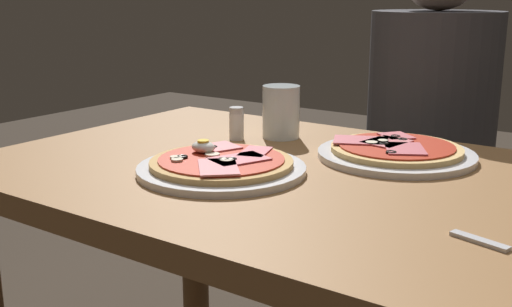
{
  "coord_description": "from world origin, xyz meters",
  "views": [
    {
      "loc": [
        0.53,
        -0.88,
        1.02
      ],
      "look_at": [
        -0.06,
        -0.04,
        0.76
      ],
      "focal_mm": 44.13,
      "sensor_mm": 36.0,
      "label": 1
    }
  ],
  "objects": [
    {
      "name": "dining_table",
      "position": [
        0.0,
        0.0,
        0.6
      ],
      "size": [
        1.12,
        0.72,
        0.73
      ],
      "color": "olive",
      "rests_on": "ground"
    },
    {
      "name": "pizza_foreground",
      "position": [
        -0.1,
        -0.09,
        0.74
      ],
      "size": [
        0.28,
        0.28,
        0.05
      ],
      "color": "white",
      "rests_on": "dining_table"
    },
    {
      "name": "pizza_across_left",
      "position": [
        0.1,
        0.17,
        0.74
      ],
      "size": [
        0.28,
        0.28,
        0.03
      ],
      "color": "white",
      "rests_on": "dining_table"
    },
    {
      "name": "water_glass_near",
      "position": [
        -0.16,
        0.19,
        0.78
      ],
      "size": [
        0.08,
        0.08,
        0.11
      ],
      "color": "silver",
      "rests_on": "dining_table"
    },
    {
      "name": "fork",
      "position": [
        0.37,
        -0.15,
        0.73
      ],
      "size": [
        0.16,
        0.05,
        0.0
      ],
      "color": "silver",
      "rests_on": "dining_table"
    },
    {
      "name": "salt_shaker",
      "position": [
        -0.23,
        0.13,
        0.76
      ],
      "size": [
        0.03,
        0.03,
        0.07
      ],
      "color": "white",
      "rests_on": "dining_table"
    },
    {
      "name": "diner_person",
      "position": [
        -0.01,
        0.66,
        0.56
      ],
      "size": [
        0.32,
        0.32,
        1.18
      ],
      "rotation": [
        0.0,
        0.0,
        3.14
      ],
      "color": "black",
      "rests_on": "ground"
    }
  ]
}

